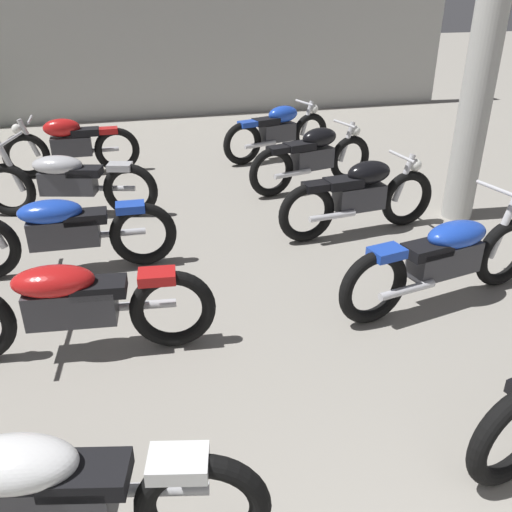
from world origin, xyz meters
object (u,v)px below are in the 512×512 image
at_px(motorcycle_left_row_3, 63,230).
at_px(motorcycle_left_row_4, 67,181).
at_px(motorcycle_right_row_2, 446,257).
at_px(support_pillar, 479,83).
at_px(motorcycle_right_row_3, 360,195).
at_px(motorcycle_left_row_2, 69,304).
at_px(motorcycle_left_row_1, 40,494).
at_px(motorcycle_right_row_4, 313,157).
at_px(motorcycle_right_row_5, 278,131).
at_px(motorcycle_left_row_5, 71,145).

height_order(motorcycle_left_row_3, motorcycle_left_row_4, same).
bearing_deg(motorcycle_right_row_2, support_pillar, 52.83).
bearing_deg(motorcycle_right_row_3, motorcycle_left_row_2, -153.21).
relative_size(motorcycle_left_row_3, motorcycle_right_row_3, 1.10).
height_order(motorcycle_left_row_1, motorcycle_right_row_3, motorcycle_left_row_1).
xyz_separation_m(motorcycle_left_row_2, motorcycle_left_row_3, (-0.11, 1.44, 0.00)).
relative_size(motorcycle_right_row_4, motorcycle_right_row_5, 1.01).
bearing_deg(motorcycle_left_row_4, motorcycle_right_row_2, -42.50).
distance_m(motorcycle_left_row_2, motorcycle_left_row_4, 2.97).
distance_m(support_pillar, motorcycle_right_row_4, 2.29).
relative_size(motorcycle_right_row_3, motorcycle_right_row_5, 1.02).
bearing_deg(motorcycle_right_row_5, motorcycle_left_row_3, -134.71).
distance_m(support_pillar, motorcycle_right_row_3, 1.82).
bearing_deg(support_pillar, motorcycle_left_row_1, -142.97).
xyz_separation_m(motorcycle_left_row_4, motorcycle_right_row_3, (3.22, -1.40, 0.01)).
bearing_deg(motorcycle_right_row_2, motorcycle_right_row_3, 92.61).
bearing_deg(motorcycle_right_row_5, motorcycle_right_row_4, -88.80).
bearing_deg(support_pillar, motorcycle_left_row_5, 147.48).
bearing_deg(motorcycle_left_row_1, motorcycle_left_row_3, 90.56).
bearing_deg(motorcycle_left_row_2, motorcycle_right_row_2, -0.92).
bearing_deg(motorcycle_right_row_4, motorcycle_left_row_4, -177.01).
bearing_deg(motorcycle_right_row_4, motorcycle_left_row_1, -123.22).
distance_m(support_pillar, motorcycle_left_row_2, 4.95).
xyz_separation_m(motorcycle_left_row_3, motorcycle_right_row_5, (3.20, 3.23, 0.01)).
relative_size(support_pillar, motorcycle_left_row_5, 1.62).
xyz_separation_m(support_pillar, motorcycle_left_row_2, (-4.50, -1.71, -1.15)).
xyz_separation_m(support_pillar, motorcycle_right_row_2, (-1.33, -1.76, -1.15)).
bearing_deg(motorcycle_left_row_2, motorcycle_right_row_5, 56.52).
height_order(support_pillar, motorcycle_right_row_5, support_pillar).
xyz_separation_m(motorcycle_left_row_3, motorcycle_right_row_3, (3.20, 0.12, 0.01)).
height_order(motorcycle_left_row_3, motorcycle_left_row_5, motorcycle_left_row_3).
bearing_deg(motorcycle_right_row_3, motorcycle_left_row_3, -177.77).
distance_m(motorcycle_right_row_3, motorcycle_right_row_5, 3.10).
height_order(motorcycle_left_row_4, motorcycle_right_row_3, motorcycle_left_row_4).
xyz_separation_m(motorcycle_left_row_5, motorcycle_right_row_2, (3.30, -4.71, -0.01)).
height_order(motorcycle_left_row_1, motorcycle_left_row_2, same).
relative_size(motorcycle_left_row_2, motorcycle_right_row_2, 1.01).
relative_size(motorcycle_left_row_1, motorcycle_left_row_2, 0.99).
relative_size(support_pillar, motorcycle_left_row_3, 1.47).
relative_size(motorcycle_left_row_5, motorcycle_right_row_4, 1.02).
relative_size(motorcycle_left_row_1, motorcycle_right_row_5, 1.11).
xyz_separation_m(motorcycle_left_row_1, motorcycle_left_row_3, (-0.03, 3.19, 0.00)).
bearing_deg(motorcycle_right_row_2, motorcycle_left_row_2, 179.08).
xyz_separation_m(motorcycle_left_row_1, motorcycle_right_row_2, (3.25, 1.70, 0.00)).
bearing_deg(motorcycle_right_row_5, motorcycle_right_row_3, -89.85).
distance_m(motorcycle_left_row_1, motorcycle_right_row_3, 4.59).
bearing_deg(motorcycle_left_row_5, motorcycle_right_row_5, 0.11).
xyz_separation_m(support_pillar, motorcycle_left_row_3, (-4.61, -0.27, -1.15)).
distance_m(motorcycle_left_row_2, motorcycle_right_row_5, 5.60).
bearing_deg(support_pillar, motorcycle_right_row_5, 115.55).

